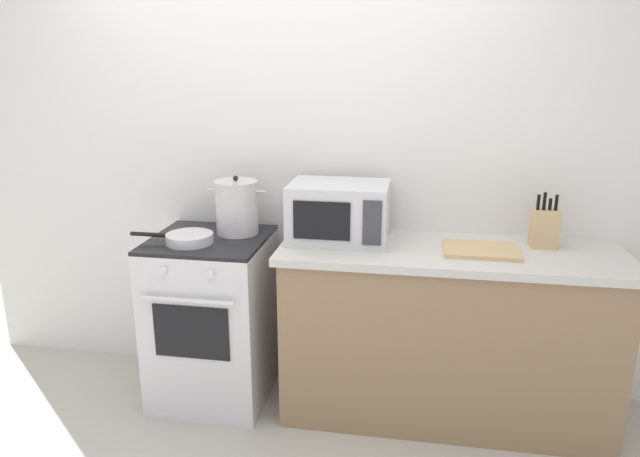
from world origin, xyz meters
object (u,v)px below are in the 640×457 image
stove (213,318)px  stock_pot (237,207)px  cutting_board (481,250)px  knife_block (545,228)px  frying_pan (188,238)px  microwave (339,212)px

stove → stock_pot: bearing=41.2°
stock_pot → cutting_board: (1.27, -0.11, -0.13)m
stove → stock_pot: 0.63m
knife_block → stock_pot: bearing=-178.9°
frying_pan → knife_block: bearing=7.9°
frying_pan → cutting_board: size_ratio=1.22×
stove → stock_pot: (0.13, 0.11, 0.60)m
cutting_board → frying_pan: bearing=-175.9°
stock_pot → knife_block: 1.58m
stock_pot → cutting_board: bearing=-4.9°
cutting_board → knife_block: size_ratio=1.30×
microwave → knife_block: (1.02, 0.06, -0.05)m
cutting_board → microwave: bearing=173.7°
frying_pan → cutting_board: 1.46m
cutting_board → knife_block: (0.31, 0.14, 0.09)m
frying_pan → knife_block: 1.79m
stove → frying_pan: bearing=-122.7°
knife_block → cutting_board: bearing=-155.8°
knife_block → microwave: bearing=-176.5°
stock_pot → frying_pan: bearing=-131.9°
frying_pan → knife_block: knife_block is taller
stock_pot → frying_pan: (-0.19, -0.22, -0.12)m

